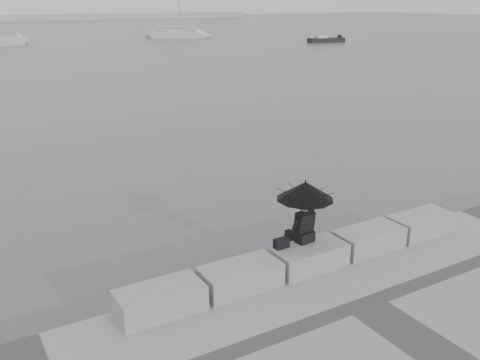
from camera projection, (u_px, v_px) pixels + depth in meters
ground at (295, 279)px, 11.95m from camera, size 360.00×360.00×0.00m
stone_block_far_left at (160, 301)px, 9.71m from camera, size 1.60×0.80×0.50m
stone_block_left at (240, 277)px, 10.52m from camera, size 1.60×0.80×0.50m
stone_block_centre at (309, 257)px, 11.34m from camera, size 1.60×0.80×0.50m
stone_block_right at (369, 239)px, 12.16m from camera, size 1.60×0.80×0.50m
stone_block_far_right at (421, 224)px, 12.98m from camera, size 1.60×0.80×0.50m
seated_person at (305, 197)px, 11.17m from camera, size 1.23×1.23×1.39m
bag at (281, 243)px, 11.17m from camera, size 0.31×0.18×0.20m
sailboat_right at (177, 35)px, 83.99m from camera, size 7.81×6.45×12.90m
small_motorboat at (326, 40)px, 76.12m from camera, size 5.50×2.57×1.10m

